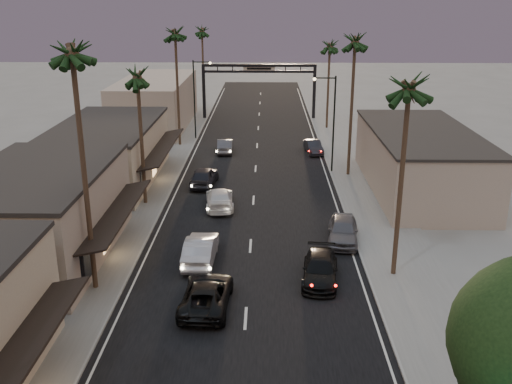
{
  "coord_description": "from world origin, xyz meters",
  "views": [
    {
      "loc": [
        1.0,
        -6.59,
        15.64
      ],
      "look_at": [
        0.3,
        31.78,
        2.5
      ],
      "focal_mm": 40.0,
      "sensor_mm": 36.0,
      "label": 1
    }
  ],
  "objects_px": {
    "streetlight_left": "(197,93)",
    "palm_lc": "(137,71)",
    "palm_lb": "(71,46)",
    "palm_ld": "(175,30)",
    "palm_rc": "(330,43)",
    "oncoming_pickup": "(207,294)",
    "arch": "(259,77)",
    "streetlight_right": "(331,116)",
    "curbside_black": "(320,269)",
    "oncoming_silver": "(201,249)",
    "palm_ra": "(410,81)",
    "palm_rb": "(355,37)",
    "palm_far": "(202,28)"
  },
  "relations": [
    {
      "from": "arch",
      "to": "palm_lb",
      "type": "height_order",
      "value": "palm_lb"
    },
    {
      "from": "arch",
      "to": "palm_rc",
      "type": "bearing_deg",
      "value": -34.89
    },
    {
      "from": "streetlight_left",
      "to": "palm_lc",
      "type": "distance_m",
      "value": 22.65
    },
    {
      "from": "arch",
      "to": "palm_ra",
      "type": "bearing_deg",
      "value": -79.41
    },
    {
      "from": "arch",
      "to": "streetlight_left",
      "type": "distance_m",
      "value": 13.85
    },
    {
      "from": "palm_ra",
      "to": "oncoming_silver",
      "type": "bearing_deg",
      "value": 172.01
    },
    {
      "from": "streetlight_left",
      "to": "palm_ld",
      "type": "xyz_separation_m",
      "value": [
        -1.68,
        -3.0,
        7.09
      ]
    },
    {
      "from": "palm_rb",
      "to": "oncoming_pickup",
      "type": "relative_size",
      "value": 2.67
    },
    {
      "from": "palm_lb",
      "to": "palm_rc",
      "type": "relative_size",
      "value": 1.25
    },
    {
      "from": "streetlight_left",
      "to": "palm_rc",
      "type": "distance_m",
      "value": 17.42
    },
    {
      "from": "arch",
      "to": "oncoming_silver",
      "type": "relative_size",
      "value": 3.0
    },
    {
      "from": "palm_lb",
      "to": "arch",
      "type": "bearing_deg",
      "value": 79.84
    },
    {
      "from": "streetlight_right",
      "to": "palm_rc",
      "type": "relative_size",
      "value": 0.74
    },
    {
      "from": "streetlight_left",
      "to": "oncoming_pickup",
      "type": "bearing_deg",
      "value": -82.75
    },
    {
      "from": "arch",
      "to": "streetlight_left",
      "type": "height_order",
      "value": "streetlight_left"
    },
    {
      "from": "palm_rb",
      "to": "palm_far",
      "type": "bearing_deg",
      "value": 116.43
    },
    {
      "from": "palm_ra",
      "to": "oncoming_pickup",
      "type": "height_order",
      "value": "palm_ra"
    },
    {
      "from": "palm_rb",
      "to": "palm_far",
      "type": "height_order",
      "value": "palm_rb"
    },
    {
      "from": "streetlight_left",
      "to": "palm_lc",
      "type": "relative_size",
      "value": 0.74
    },
    {
      "from": "palm_ld",
      "to": "oncoming_silver",
      "type": "distance_m",
      "value": 32.06
    },
    {
      "from": "palm_lb",
      "to": "palm_ld",
      "type": "height_order",
      "value": "palm_lb"
    },
    {
      "from": "streetlight_right",
      "to": "palm_lc",
      "type": "height_order",
      "value": "palm_lc"
    },
    {
      "from": "streetlight_left",
      "to": "palm_ld",
      "type": "relative_size",
      "value": 0.63
    },
    {
      "from": "palm_ra",
      "to": "arch",
      "type": "bearing_deg",
      "value": 100.59
    },
    {
      "from": "streetlight_left",
      "to": "palm_rc",
      "type": "xyz_separation_m",
      "value": [
        15.52,
        6.0,
        5.14
      ]
    },
    {
      "from": "arch",
      "to": "palm_rb",
      "type": "xyz_separation_m",
      "value": [
        8.6,
        -26.0,
        6.88
      ]
    },
    {
      "from": "palm_ra",
      "to": "curbside_black",
      "type": "xyz_separation_m",
      "value": [
        -4.42,
        -0.76,
        -10.73
      ]
    },
    {
      "from": "streetlight_left",
      "to": "palm_rb",
      "type": "bearing_deg",
      "value": -42.05
    },
    {
      "from": "palm_lb",
      "to": "oncoming_silver",
      "type": "height_order",
      "value": "palm_lb"
    },
    {
      "from": "palm_rc",
      "to": "palm_far",
      "type": "bearing_deg",
      "value": 140.36
    },
    {
      "from": "arch",
      "to": "palm_lb",
      "type": "bearing_deg",
      "value": -100.16
    },
    {
      "from": "streetlight_left",
      "to": "oncoming_silver",
      "type": "relative_size",
      "value": 1.78
    },
    {
      "from": "palm_lc",
      "to": "palm_ld",
      "type": "height_order",
      "value": "palm_ld"
    },
    {
      "from": "palm_ra",
      "to": "curbside_black",
      "type": "relative_size",
      "value": 2.69
    },
    {
      "from": "arch",
      "to": "oncoming_silver",
      "type": "height_order",
      "value": "arch"
    },
    {
      "from": "palm_rc",
      "to": "oncoming_pickup",
      "type": "distance_m",
      "value": 46.19
    },
    {
      "from": "streetlight_right",
      "to": "curbside_black",
      "type": "relative_size",
      "value": 1.83
    },
    {
      "from": "palm_lb",
      "to": "oncoming_silver",
      "type": "relative_size",
      "value": 3.0
    },
    {
      "from": "oncoming_pickup",
      "to": "streetlight_left",
      "type": "bearing_deg",
      "value": -79.82
    },
    {
      "from": "palm_ld",
      "to": "palm_rc",
      "type": "bearing_deg",
      "value": 27.62
    },
    {
      "from": "palm_lb",
      "to": "curbside_black",
      "type": "xyz_separation_m",
      "value": [
        12.78,
        1.24,
        -12.67
      ]
    },
    {
      "from": "arch",
      "to": "streetlight_right",
      "type": "bearing_deg",
      "value": -74.53
    },
    {
      "from": "streetlight_left",
      "to": "curbside_black",
      "type": "relative_size",
      "value": 1.83
    },
    {
      "from": "palm_lb",
      "to": "palm_lc",
      "type": "distance_m",
      "value": 14.3
    },
    {
      "from": "palm_rc",
      "to": "curbside_black",
      "type": "distance_m",
      "value": 42.15
    },
    {
      "from": "palm_lc",
      "to": "oncoming_silver",
      "type": "xyz_separation_m",
      "value": [
        5.57,
        -10.37,
        -9.64
      ]
    },
    {
      "from": "streetlight_left",
      "to": "oncoming_silver",
      "type": "bearing_deg",
      "value": -83.14
    },
    {
      "from": "palm_rc",
      "to": "oncoming_silver",
      "type": "distance_m",
      "value": 41.23
    },
    {
      "from": "palm_lc",
      "to": "streetlight_left",
      "type": "bearing_deg",
      "value": 85.63
    },
    {
      "from": "palm_lb",
      "to": "curbside_black",
      "type": "height_order",
      "value": "palm_lb"
    }
  ]
}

